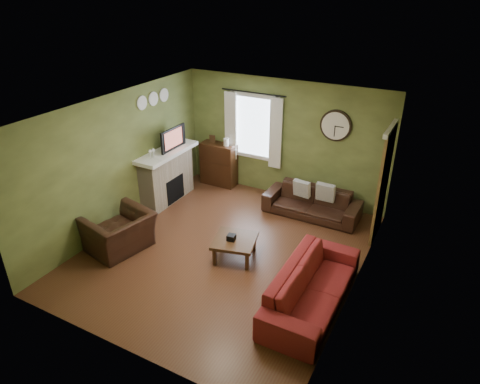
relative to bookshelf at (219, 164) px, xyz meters
The scene contains 31 objects.
floor 2.89m from the bookshelf, 57.43° to the right, with size 4.60×5.20×0.00m, color #532E1C.
ceiling 3.54m from the bookshelf, 57.43° to the right, with size 4.60×5.20×0.00m, color white.
wall_left 2.64m from the bookshelf, 107.71° to the right, with size 0.00×5.20×2.60m, color olive.
wall_right 4.59m from the bookshelf, 32.05° to the right, with size 0.00×5.20×2.60m, color olive.
wall_back 1.74m from the bookshelf, ahead, with size 4.60×0.00×2.60m, color olive.
wall_front 5.29m from the bookshelf, 72.95° to the right, with size 4.60×0.00×2.60m, color olive.
fireplace 1.37m from the bookshelf, 114.38° to the right, with size 0.40×1.40×1.10m, color tan.
firebox 1.32m from the bookshelf, 106.77° to the right, with size 0.04×0.60×0.55m, color black.
mantel 1.50m from the bookshelf, 113.23° to the right, with size 0.58×1.60×0.08m, color white.
tv 1.48m from the bookshelf, 115.16° to the right, with size 0.60×0.08×0.35m, color black.
tv_screen 1.49m from the bookshelf, 111.65° to the right, with size 0.02×0.62×0.36m, color #994C3F.
medallion_left 2.48m from the bookshelf, 115.01° to the right, with size 0.28×0.28×0.03m, color white.
medallion_mid 2.27m from the bookshelf, 120.85° to the right, with size 0.28×0.28×0.03m, color white.
medallion_right 2.10m from the bookshelf, 129.68° to the right, with size 0.28×0.28×0.03m, color white.
window_pane 1.31m from the bookshelf, 12.18° to the left, with size 1.00×0.02×1.30m, color silver, non-canonical shape.
curtain_rod 1.96m from the bookshelf, ahead, with size 0.03×0.03×1.50m, color black.
curtain_left 0.99m from the bookshelf, 15.75° to the left, with size 0.28×0.04×1.55m, color white.
curtain_right 1.68m from the bookshelf, ahead, with size 0.28×0.04×1.55m, color white.
wall_clock 2.94m from the bookshelf, ahead, with size 0.64×0.06×0.64m, color white, non-canonical shape.
door 3.88m from the bookshelf, ahead, with size 0.05×0.90×2.10m, color brown.
bookshelf is the anchor object (origin of this frame).
book 0.50m from the bookshelf, 55.53° to the left, with size 0.17×0.23×0.02m, color #422917.
sofa_brown 2.49m from the bookshelf, ahead, with size 1.95×0.76×0.57m, color black.
pillow_left 2.72m from the bookshelf, ahead, with size 0.38×0.11×0.38m, color #A2A3A4.
pillow_right 2.25m from the bookshelf, 10.05° to the right, with size 0.35×0.11×0.35m, color #A2A3A4.
sofa_red 4.51m from the bookshelf, 41.44° to the right, with size 2.23×0.87×0.65m, color maroon.
armchair 3.22m from the bookshelf, 93.06° to the right, with size 1.08×0.94×0.70m, color black.
coffee_table 3.07m from the bookshelf, 54.22° to the right, with size 0.72×0.72×0.38m, color #422917, non-canonical shape.
tissue_box 3.07m from the bookshelf, 55.37° to the right, with size 0.13×0.13×0.10m, color black.
wine_glass_a 2.00m from the bookshelf, 106.26° to the right, with size 0.07×0.07×0.19m, color white, non-canonical shape.
wine_glass_b 1.91m from the bookshelf, 107.15° to the right, with size 0.06×0.06×0.18m, color white, non-canonical shape.
Camera 1 is at (3.27, -5.53, 4.45)m, focal length 32.00 mm.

